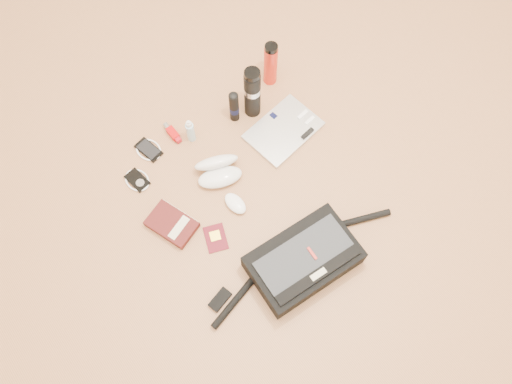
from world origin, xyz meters
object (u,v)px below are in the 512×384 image
thermos_red (271,64)px  book (172,224)px  messenger_bag (303,260)px  laptop (284,130)px  thermos_black (252,92)px

thermos_red → book: bearing=-157.4°
messenger_bag → book: size_ratio=3.82×
laptop → thermos_black: 0.21m
messenger_bag → laptop: size_ratio=2.52×
book → laptop: bearing=-13.3°
laptop → book: bearing=178.5°
thermos_black → thermos_red: thermos_black is taller
book → thermos_black: 0.63m
laptop → messenger_bag: bearing=-129.6°
book → thermos_black: (0.57, 0.23, 0.12)m
messenger_bag → thermos_black: (0.27, 0.66, 0.08)m
thermos_black → thermos_red: bearing=26.5°
messenger_bag → book: 0.53m
messenger_bag → thermos_red: 0.86m
thermos_black → messenger_bag: bearing=-112.6°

